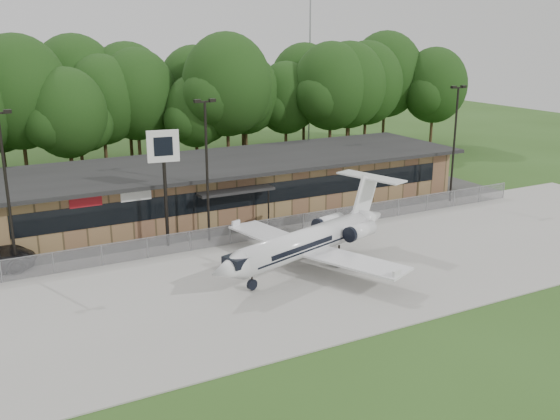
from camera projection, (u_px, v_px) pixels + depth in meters
ground at (411, 315)px, 33.50m from camera, size 160.00×160.00×0.00m
apron at (331, 267)px, 40.27m from camera, size 64.00×18.00×0.08m
parking_lot at (253, 221)px, 50.02m from camera, size 50.00×9.00×0.06m
terminal at (231, 183)px, 53.19m from camera, size 41.00×11.65×4.30m
fence at (280, 227)px, 46.00m from camera, size 46.00×0.04×1.52m
treeline at (162, 100)px, 67.03m from camera, size 72.00×12.00×15.00m
radio_mast at (310, 48)px, 80.67m from camera, size 0.20×0.20×25.00m
light_pole_left at (6, 181)px, 37.69m from camera, size 1.55×0.30×10.23m
light_pole_mid at (207, 160)px, 43.57m from camera, size 1.55×0.30×10.23m
light_pole_right at (455, 135)px, 53.97m from camera, size 1.55×0.30×10.23m
business_jet at (311, 241)px, 39.48m from camera, size 15.35×13.77×5.22m
pole_sign at (164, 159)px, 42.36m from camera, size 2.18×0.59×8.28m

